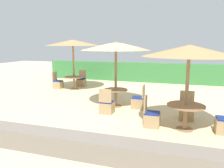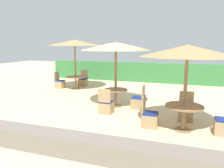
{
  "view_description": "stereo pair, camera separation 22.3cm",
  "coord_description": "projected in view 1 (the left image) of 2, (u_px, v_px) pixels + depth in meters",
  "views": [
    {
      "loc": [
        2.56,
        -7.57,
        2.46
      ],
      "look_at": [
        0.0,
        0.6,
        0.9
      ],
      "focal_mm": 35.0,
      "sensor_mm": 36.0,
      "label": 1
    },
    {
      "loc": [
        2.78,
        -7.5,
        2.46
      ],
      "look_at": [
        0.0,
        0.6,
        0.9
      ],
      "focal_mm": 35.0,
      "sensor_mm": 36.0,
      "label": 2
    }
  ],
  "objects": [
    {
      "name": "patio_chair_center_south",
      "position": [
        107.0,
        106.0,
        7.86
      ],
      "size": [
        0.46,
        0.46,
        0.93
      ],
      "color": "tan",
      "rests_on": "ground_plane"
    },
    {
      "name": "parasol_center",
      "position": [
        116.0,
        46.0,
        8.35
      ],
      "size": [
        2.69,
        2.69,
        2.56
      ],
      "color": "#93704C",
      "rests_on": "ground_plane"
    },
    {
      "name": "parasol_back_left",
      "position": [
        73.0,
        43.0,
        11.65
      ],
      "size": [
        2.94,
        2.94,
        2.71
      ],
      "color": "#93704C",
      "rests_on": "ground_plane"
    },
    {
      "name": "patio_chair_center_east",
      "position": [
        138.0,
        102.0,
        8.49
      ],
      "size": [
        0.46,
        0.46,
        0.93
      ],
      "rotation": [
        0.0,
        0.0,
        1.57
      ],
      "color": "tan",
      "rests_on": "ground_plane"
    },
    {
      "name": "patio_chair_front_right_north",
      "position": [
        186.0,
        112.0,
        7.22
      ],
      "size": [
        0.46,
        0.46,
        0.93
      ],
      "rotation": [
        0.0,
        0.0,
        3.14
      ],
      "color": "tan",
      "rests_on": "ground_plane"
    },
    {
      "name": "hedge_row",
      "position": [
        140.0,
        72.0,
        14.61
      ],
      "size": [
        13.0,
        0.7,
        1.26
      ],
      "primitive_type": "cube",
      "color": "#387A3D",
      "rests_on": "ground_plane"
    },
    {
      "name": "ground_plane",
      "position": [
        107.0,
        110.0,
        8.3
      ],
      "size": [
        40.0,
        40.0,
        0.0
      ],
      "primitive_type": "plane",
      "color": "beige"
    },
    {
      "name": "parasol_front_right",
      "position": [
        189.0,
        51.0,
        5.98
      ],
      "size": [
        2.61,
        2.61,
        2.45
      ],
      "color": "#93704C",
      "rests_on": "ground_plane"
    },
    {
      "name": "round_table_center",
      "position": [
        116.0,
        94.0,
        8.68
      ],
      "size": [
        0.94,
        0.94,
        0.7
      ],
      "color": "#93704C",
      "rests_on": "ground_plane"
    },
    {
      "name": "patio_chair_back_left_north",
      "position": [
        81.0,
        82.0,
        13.04
      ],
      "size": [
        0.46,
        0.46,
        0.93
      ],
      "rotation": [
        0.0,
        0.0,
        3.14
      ],
      "color": "tan",
      "rests_on": "ground_plane"
    },
    {
      "name": "patio_chair_front_right_west",
      "position": [
        151.0,
        118.0,
        6.6
      ],
      "size": [
        0.46,
        0.46,
        0.93
      ],
      "rotation": [
        0.0,
        0.0,
        -1.57
      ],
      "color": "tan",
      "rests_on": "ground_plane"
    },
    {
      "name": "round_table_back_left",
      "position": [
        74.0,
        79.0,
        12.0
      ],
      "size": [
        1.09,
        1.09,
        0.7
      ],
      "color": "#93704C",
      "rests_on": "ground_plane"
    },
    {
      "name": "patio_chair_back_left_west",
      "position": [
        58.0,
        84.0,
        12.32
      ],
      "size": [
        0.46,
        0.46,
        0.93
      ],
      "rotation": [
        0.0,
        0.0,
        -1.57
      ],
      "color": "tan",
      "rests_on": "ground_plane"
    },
    {
      "name": "round_table_front_right",
      "position": [
        186.0,
        110.0,
        6.28
      ],
      "size": [
        1.07,
        1.07,
        0.75
      ],
      "color": "#93704C",
      "rests_on": "ground_plane"
    },
    {
      "name": "stone_border",
      "position": [
        60.0,
        142.0,
        5.04
      ],
      "size": [
        10.0,
        0.56,
        0.46
      ],
      "primitive_type": "cube",
      "color": "slate",
      "rests_on": "ground_plane"
    }
  ]
}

